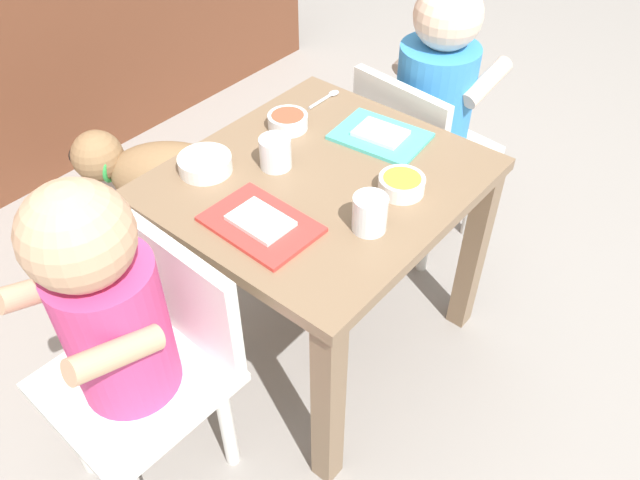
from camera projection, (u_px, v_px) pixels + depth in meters
name	position (u px, v px, depth m)	size (l,w,h in m)	color
ground_plane	(320.00, 334.00, 1.51)	(7.00, 7.00, 0.00)	gray
dining_table	(320.00, 211.00, 1.24)	(0.57, 0.52, 0.48)	#7A6047
seated_child_left	(118.00, 316.00, 0.97)	(0.29, 0.29, 0.71)	silver
seated_child_right	(433.00, 94.00, 1.47)	(0.31, 0.31, 0.70)	silver
dog	(163.00, 176.00, 1.63)	(0.34, 0.44, 0.32)	olive
food_tray_left	(261.00, 223.00, 1.07)	(0.14, 0.20, 0.02)	red
food_tray_right	(380.00, 136.00, 1.27)	(0.15, 0.19, 0.02)	#4CC6BC
water_cup_left	(370.00, 215.00, 1.05)	(0.06, 0.06, 0.07)	white
water_cup_right	(276.00, 155.00, 1.19)	(0.06, 0.06, 0.06)	white
veggie_bowl_far	(288.00, 121.00, 1.29)	(0.08, 0.08, 0.03)	white
cereal_bowl_left_side	(402.00, 184.00, 1.14)	(0.09, 0.09, 0.03)	white
veggie_bowl_near	(205.00, 163.00, 1.18)	(0.10, 0.10, 0.03)	white
spoon_by_left_tray	(327.00, 97.00, 1.39)	(0.10, 0.02, 0.01)	silver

